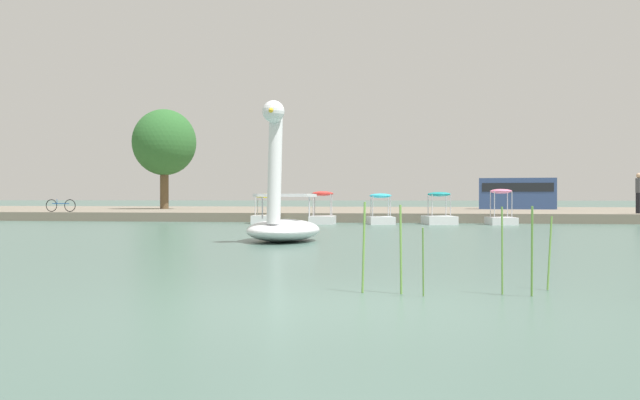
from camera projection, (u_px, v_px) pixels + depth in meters
name	position (u px, v px, depth m)	size (l,w,h in m)	color
ground_plane	(348.00, 308.00, 7.90)	(535.88, 535.88, 0.00)	#47665B
shore_bank_far	(425.00, 213.00, 45.94)	(119.27, 24.18, 0.44)	slate
swan_boat	(283.00, 218.00, 19.77)	(1.89, 3.26, 3.62)	white
pedal_boat_pink	(501.00, 214.00, 32.11)	(1.34, 1.88, 1.54)	white
pedal_boat_teal	(439.00, 215.00, 32.53)	(1.64, 2.23, 1.41)	white
pedal_boat_cyan	(381.00, 215.00, 32.71)	(1.43, 1.97, 1.35)	white
pedal_boat_red	(323.00, 215.00, 32.90)	(1.21, 1.82, 1.44)	white
pedal_boat_yellow	(266.00, 214.00, 33.63)	(1.40, 2.32, 1.34)	white
tree_broadleaf_left	(164.00, 143.00, 47.37)	(5.58, 5.59, 6.35)	brown
person_on_path	(639.00, 192.00, 34.18)	(0.31, 0.31, 1.86)	black
bicycle_parked	(61.00, 205.00, 38.05)	(1.69, 0.14, 0.65)	black
parked_van	(517.00, 192.00, 46.82)	(4.80, 2.23, 1.94)	navy
reed_clump_foreground	(485.00, 251.00, 9.06)	(3.96, 1.23, 1.14)	#669942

